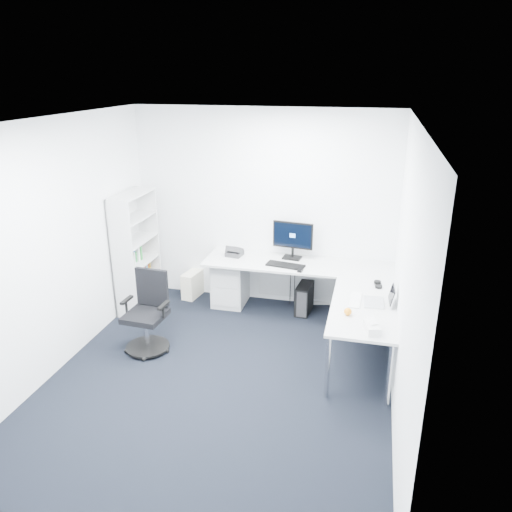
% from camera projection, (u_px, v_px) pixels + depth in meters
% --- Properties ---
extents(ground, '(4.20, 4.20, 0.00)m').
position_uv_depth(ground, '(220.00, 379.00, 5.39)').
color(ground, black).
extents(ceiling, '(4.20, 4.20, 0.00)m').
position_uv_depth(ceiling, '(212.00, 121.00, 4.45)').
color(ceiling, white).
extents(wall_back, '(3.60, 0.02, 2.70)m').
position_uv_depth(wall_back, '(263.00, 209.00, 6.83)').
color(wall_back, white).
rests_on(wall_back, ground).
extents(wall_front, '(3.60, 0.02, 2.70)m').
position_uv_depth(wall_front, '(109.00, 384.00, 3.00)').
color(wall_front, white).
rests_on(wall_front, ground).
extents(wall_left, '(0.02, 4.20, 2.70)m').
position_uv_depth(wall_left, '(55.00, 248.00, 5.31)').
color(wall_left, white).
rests_on(wall_left, ground).
extents(wall_right, '(0.02, 4.20, 2.70)m').
position_uv_depth(wall_right, '(405.00, 279.00, 4.52)').
color(wall_right, white).
rests_on(wall_right, ground).
extents(l_desk, '(2.50, 1.40, 0.73)m').
position_uv_depth(l_desk, '(293.00, 299.00, 6.41)').
color(l_desk, '#B9BBBB').
rests_on(l_desk, ground).
extents(drawer_pedestal, '(0.44, 0.54, 0.67)m').
position_uv_depth(drawer_pedestal, '(231.00, 281.00, 7.05)').
color(drawer_pedestal, '#B9BBBB').
rests_on(drawer_pedestal, ground).
extents(bookshelf, '(0.32, 0.81, 1.63)m').
position_uv_depth(bookshelf, '(136.00, 252.00, 6.78)').
color(bookshelf, silver).
rests_on(bookshelf, ground).
extents(task_chair, '(0.57, 0.57, 0.96)m').
position_uv_depth(task_chair, '(145.00, 314.00, 5.78)').
color(task_chair, black).
rests_on(task_chair, ground).
extents(black_pc_tower, '(0.22, 0.42, 0.40)m').
position_uv_depth(black_pc_tower, '(304.00, 298.00, 6.82)').
color(black_pc_tower, black).
rests_on(black_pc_tower, ground).
extents(beige_pc_tower, '(0.24, 0.42, 0.38)m').
position_uv_depth(beige_pc_tower, '(193.00, 284.00, 7.31)').
color(beige_pc_tower, beige).
rests_on(beige_pc_tower, ground).
extents(power_strip, '(0.34, 0.13, 0.04)m').
position_uv_depth(power_strip, '(324.00, 303.00, 7.11)').
color(power_strip, silver).
rests_on(power_strip, ground).
extents(monitor, '(0.57, 0.24, 0.53)m').
position_uv_depth(monitor, '(292.00, 240.00, 6.68)').
color(monitor, black).
rests_on(monitor, l_desk).
extents(black_keyboard, '(0.52, 0.25, 0.02)m').
position_uv_depth(black_keyboard, '(285.00, 265.00, 6.50)').
color(black_keyboard, black).
rests_on(black_keyboard, l_desk).
extents(mouse, '(0.07, 0.10, 0.03)m').
position_uv_depth(mouse, '(300.00, 270.00, 6.33)').
color(mouse, black).
rests_on(mouse, l_desk).
extents(desk_phone, '(0.23, 0.23, 0.14)m').
position_uv_depth(desk_phone, '(235.00, 251.00, 6.85)').
color(desk_phone, '#2C2C2F').
rests_on(desk_phone, l_desk).
extents(laptop, '(0.33, 0.32, 0.22)m').
position_uv_depth(laptop, '(375.00, 294.00, 5.44)').
color(laptop, silver).
rests_on(laptop, l_desk).
extents(white_keyboard, '(0.14, 0.42, 0.01)m').
position_uv_depth(white_keyboard, '(355.00, 300.00, 5.53)').
color(white_keyboard, silver).
rests_on(white_keyboard, l_desk).
extents(headphones, '(0.15, 0.21, 0.05)m').
position_uv_depth(headphones, '(378.00, 284.00, 5.91)').
color(headphones, black).
rests_on(headphones, l_desk).
extents(orange_fruit, '(0.08, 0.08, 0.08)m').
position_uv_depth(orange_fruit, '(348.00, 312.00, 5.19)').
color(orange_fruit, orange).
rests_on(orange_fruit, l_desk).
extents(tissue_box, '(0.18, 0.25, 0.08)m').
position_uv_depth(tissue_box, '(372.00, 328.00, 4.86)').
color(tissue_box, silver).
rests_on(tissue_box, l_desk).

